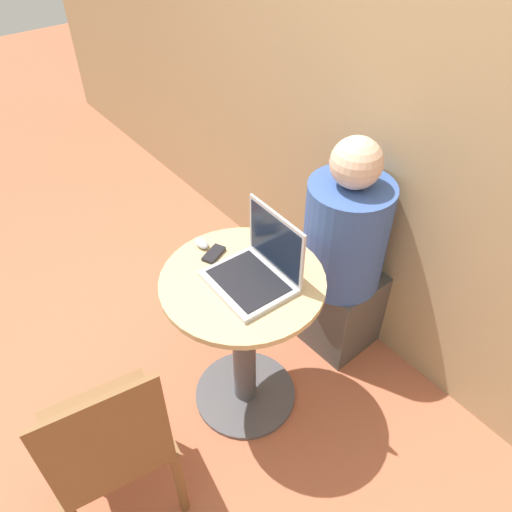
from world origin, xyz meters
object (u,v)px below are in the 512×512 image
(chair_empty, at_px, (111,447))
(laptop, at_px, (257,269))
(cell_phone, at_px, (214,254))
(person_seated, at_px, (349,265))

(chair_empty, bearing_deg, laptop, 97.40)
(chair_empty, bearing_deg, cell_phone, 115.07)
(person_seated, bearing_deg, laptop, -85.92)
(cell_phone, distance_m, person_seated, 0.71)
(cell_phone, height_order, person_seated, person_seated)
(laptop, distance_m, person_seated, 0.67)
(laptop, relative_size, chair_empty, 0.35)
(cell_phone, height_order, chair_empty, chair_empty)
(laptop, distance_m, cell_phone, 0.22)
(cell_phone, bearing_deg, laptop, 13.10)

